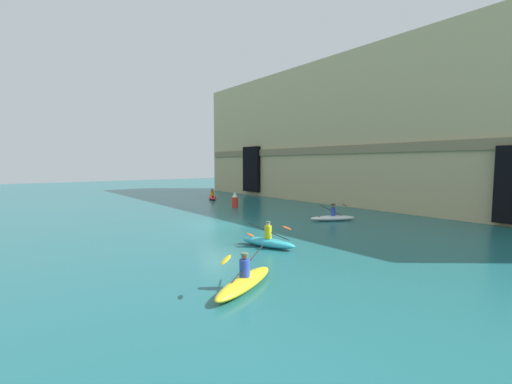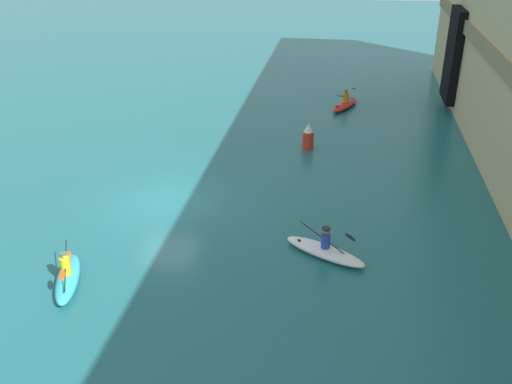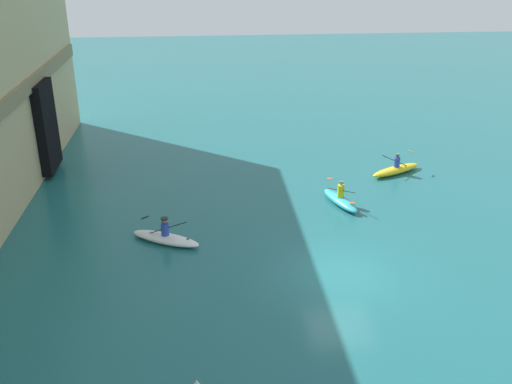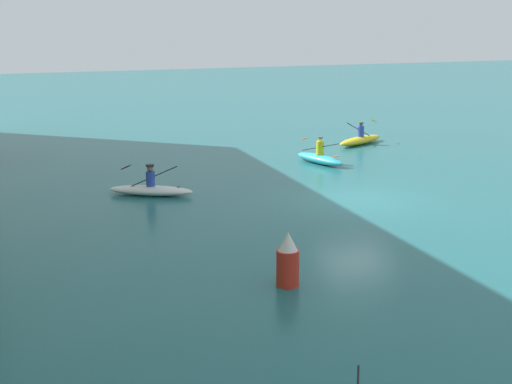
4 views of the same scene
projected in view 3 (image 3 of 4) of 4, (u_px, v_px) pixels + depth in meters
ground_plane at (342, 274)px, 21.51m from camera, size 120.00×120.00×0.00m
kayak_cyan at (340, 200)px, 27.06m from camera, size 2.88×1.51×1.19m
kayak_yellow at (396, 169)px, 30.70m from camera, size 2.09×3.23×1.24m
kayak_white at (166, 238)px, 23.67m from camera, size 2.18×3.12×1.14m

